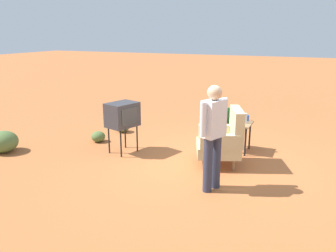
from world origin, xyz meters
The scene contains 13 objects.
ground_plane centered at (0.00, 0.00, 0.00)m, with size 60.00×60.00×0.00m, color #AD6033.
armchair centered at (-0.06, 0.17, 0.50)m, with size 0.99×1.00×1.06m.
side_table centered at (-0.92, 0.23, 0.52)m, with size 0.56×0.56×0.60m.
tv_on_stand centered at (0.08, -1.86, 0.78)m, with size 0.70×0.60×1.03m.
person_standing centered at (1.00, 0.28, 0.94)m, with size 0.53×0.34×1.64m.
bottle_short_clear centered at (-0.96, 0.38, 0.70)m, with size 0.06×0.06×0.20m, color silver.
bottle_wine_green centered at (-0.79, 0.06, 0.76)m, with size 0.07×0.07×0.32m, color #1E5623.
soda_can_blue centered at (-1.14, 0.38, 0.67)m, with size 0.07×0.07×0.12m, color blue.
bottle_tall_amber centered at (-0.70, -0.01, 0.75)m, with size 0.07×0.07×0.30m, color brown.
flower_vase centered at (-1.01, 0.08, 0.75)m, with size 0.15×0.10×0.27m.
shrub_mid centered at (1.06, -4.10, 0.22)m, with size 0.57×0.57×0.44m, color #516B38.
shrub_far centered at (-1.15, -2.63, 0.12)m, with size 0.32×0.32×0.25m, color #475B33.
shrub_lone centered at (-0.28, -2.73, 0.12)m, with size 0.31×0.31×0.24m, color #516B38.
Camera 1 is at (5.74, 1.63, 2.38)m, focal length 36.48 mm.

